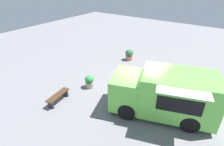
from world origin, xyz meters
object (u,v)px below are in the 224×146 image
food_truck (164,95)px  planter_flowering_near (129,54)px  planter_flowering_far (90,81)px  person_customer (154,69)px  plaza_bench (58,96)px

food_truck → planter_flowering_near: bearing=134.6°
planter_flowering_near → planter_flowering_far: bearing=-89.1°
planter_flowering_near → planter_flowering_far: planter_flowering_near is taller
person_customer → planter_flowering_far: (-2.53, -4.07, 0.10)m
person_customer → planter_flowering_near: size_ratio=0.92×
food_truck → planter_flowering_near: 6.72m
planter_flowering_far → plaza_bench: bearing=-101.8°
person_customer → plaza_bench: bearing=-115.6°
planter_flowering_near → person_customer: bearing=-21.1°
planter_flowering_far → plaza_bench: size_ratio=0.53×
plaza_bench → person_customer: bearing=64.4°
planter_flowering_far → plaza_bench: (-0.45, -2.14, -0.07)m
food_truck → planter_flowering_near: food_truck is taller
person_customer → planter_flowering_near: bearing=158.9°
person_customer → planter_flowering_near: (-2.61, 1.00, 0.15)m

